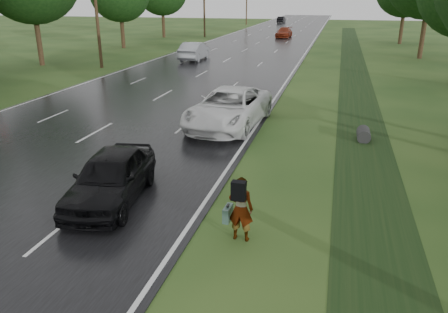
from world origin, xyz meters
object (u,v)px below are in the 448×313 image
at_px(dark_sedan, 111,177).
at_px(white_pickup, 229,108).
at_px(silver_sedan, 194,51).
at_px(pedestrian, 240,208).

bearing_deg(dark_sedan, white_pickup, 72.52).
xyz_separation_m(dark_sedan, silver_sedan, (-7.02, 29.20, 0.07)).
bearing_deg(silver_sedan, dark_sedan, 101.94).
height_order(white_pickup, dark_sedan, white_pickup).
distance_m(white_pickup, dark_sedan, 8.64).
distance_m(white_pickup, silver_sedan, 22.35).
relative_size(dark_sedan, silver_sedan, 0.88).
bearing_deg(dark_sedan, pedestrian, -23.46).
bearing_deg(white_pickup, pedestrian, -69.85).
relative_size(pedestrian, dark_sedan, 0.38).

